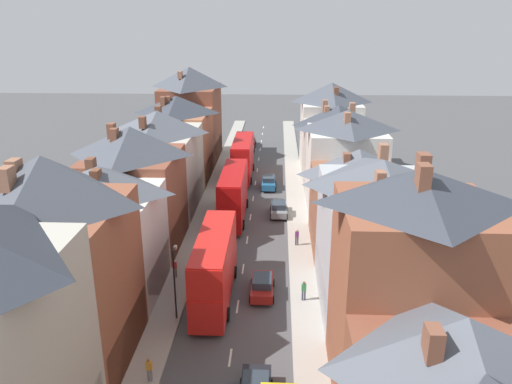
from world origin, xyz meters
TOP-DOWN VIEW (x-y plane):
  - pavement_left at (-5.10, 38.00)m, footprint 2.20×104.00m
  - pavement_right at (5.10, 38.00)m, footprint 2.20×104.00m
  - centre_line_dashes at (0.00, 36.00)m, footprint 0.14×97.80m
  - terrace_row_left at (-10.19, 25.50)m, footprint 8.00×78.27m
  - terrace_row_right at (10.18, 23.65)m, footprint 8.00×71.05m
  - double_decker_bus_lead at (-1.81, 35.61)m, footprint 2.74×10.80m
  - double_decker_bus_mid_street at (-1.81, 50.38)m, footprint 2.74×10.80m
  - double_decker_bus_far_approaching at (-1.81, 19.14)m, footprint 2.74×10.80m
  - car_near_silver at (1.80, 19.80)m, footprint 1.90×4.12m
  - car_parked_right_a at (-1.80, 68.52)m, footprint 1.90×4.23m
  - car_mid_black at (3.10, 36.63)m, footprint 1.90×3.98m
  - car_mid_white at (1.80, 45.88)m, footprint 1.90×4.27m
  - car_far_grey at (-1.80, 62.70)m, footprint 1.90×4.03m
  - pedestrian_mid_left at (-4.54, 9.44)m, footprint 0.36×0.22m
  - pedestrian_mid_right at (5.00, 18.91)m, footprint 0.36×0.22m
  - pedestrian_far_left at (-5.53, 22.04)m, footprint 0.36×0.22m
  - pedestrian_far_right at (4.80, 28.75)m, footprint 0.36×0.22m
  - street_lamp at (-4.25, 16.22)m, footprint 0.20×1.12m

SIDE VIEW (x-z plane):
  - centre_line_dashes at x=0.00m, z-range 0.00..0.01m
  - pavement_left at x=-5.10m, z-range 0.00..0.14m
  - pavement_right at x=5.10m, z-range 0.00..0.14m
  - car_mid_black at x=3.10m, z-range 0.01..1.60m
  - car_near_silver at x=1.80m, z-range 0.01..1.63m
  - car_far_grey at x=-1.80m, z-range 0.01..1.63m
  - car_parked_right_a at x=-1.80m, z-range 0.01..1.68m
  - car_mid_white at x=1.80m, z-range 0.00..1.69m
  - pedestrian_mid_left at x=-4.54m, z-range 0.23..1.84m
  - pedestrian_mid_right at x=5.00m, z-range 0.23..1.84m
  - pedestrian_far_left at x=-5.53m, z-range 0.23..1.84m
  - pedestrian_far_right at x=4.80m, z-range 0.23..1.84m
  - double_decker_bus_lead at x=-1.81m, z-range 0.17..5.47m
  - double_decker_bus_mid_street at x=-1.81m, z-range 0.17..5.47m
  - double_decker_bus_far_approaching at x=-1.81m, z-range 0.17..5.47m
  - street_lamp at x=-4.25m, z-range 0.49..5.99m
  - terrace_row_right at x=10.18m, z-range -1.29..12.62m
  - terrace_row_left at x=-10.19m, z-range -0.92..13.36m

